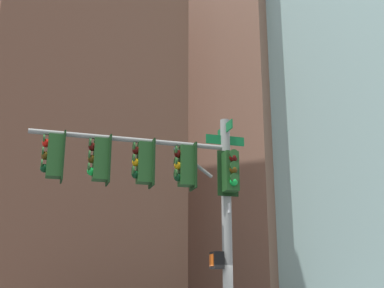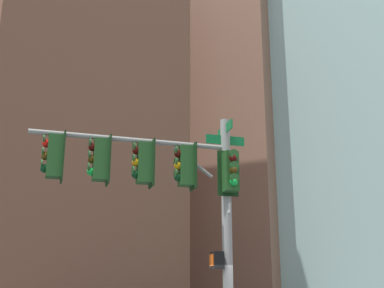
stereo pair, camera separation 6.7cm
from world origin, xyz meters
name	(u,v)px [view 1 (the left image)]	position (x,y,z in m)	size (l,w,h in m)	color
signal_pole_assembly	(170,186)	(-1.22, 1.13, 4.35)	(3.75, 4.10, 6.21)	gray
building_brick_nearside	(30,65)	(15.94, 23.25, 19.54)	(22.19, 17.28, 39.07)	brown
building_brick_midblock	(210,112)	(42.93, 19.39, 23.86)	(16.15, 18.68, 47.72)	#845B47
building_glass_tower	(312,35)	(52.80, 8.11, 36.76)	(30.34, 28.72, 73.52)	#9EC6C1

